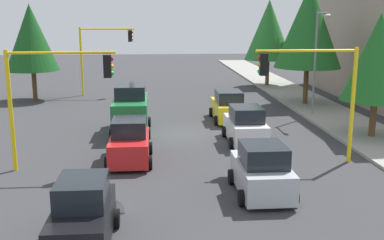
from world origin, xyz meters
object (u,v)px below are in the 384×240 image
object	(u,v)px
car_white	(245,126)
delivery_van_green	(131,111)
car_red	(130,143)
tree_roadside_far	(269,30)
car_black	(83,216)
car_silver	(262,171)
traffic_signal_far_right	(102,48)
tree_roadside_mid	(309,26)
car_yellow	(228,107)
tree_opposite_side	(31,38)
traffic_signal_near_right	(54,85)
tree_roadside_near	(378,57)
traffic_signal_near_left	(313,82)
street_lamp_curbside	(318,52)

from	to	relation	value
car_white	delivery_van_green	bearing A→B (deg)	-113.68
car_red	car_white	distance (m)	6.61
tree_roadside_far	delivery_van_green	distance (m)	21.82
car_black	car_silver	bearing A→B (deg)	119.81
traffic_signal_far_right	tree_roadside_mid	xyz separation A→B (m)	(6.00, 15.71, 1.88)
car_yellow	car_black	size ratio (longest dim) A/B	1.16
tree_opposite_side	car_red	world-z (taller)	tree_opposite_side
traffic_signal_near_right	tree_roadside_far	xyz separation A→B (m)	(-24.00, 15.13, 1.66)
tree_opposite_side	delivery_van_green	size ratio (longest dim) A/B	1.58
car_yellow	car_red	size ratio (longest dim) A/B	1.12
car_silver	car_red	size ratio (longest dim) A/B	0.97
tree_roadside_near	car_yellow	size ratio (longest dim) A/B	1.63
car_yellow	car_silver	xyz separation A→B (m)	(12.77, -0.77, -0.00)
traffic_signal_far_right	car_red	size ratio (longest dim) A/B	1.54
tree_opposite_side	tree_roadside_mid	bearing A→B (deg)	79.22
traffic_signal_near_right	traffic_signal_far_right	xyz separation A→B (m)	(-20.00, -0.08, 0.34)
car_black	car_red	world-z (taller)	same
traffic_signal_far_right	car_black	bearing A→B (deg)	4.59
tree_opposite_side	car_red	xyz separation A→B (m)	(17.11, 8.42, -4.08)
car_yellow	car_red	xyz separation A→B (m)	(8.25, -5.90, -0.00)
tree_roadside_mid	car_black	xyz separation A→B (m)	(21.12, -13.53, -5.05)
traffic_signal_near_right	tree_opposite_side	bearing A→B (deg)	-163.38
traffic_signal_near_left	car_yellow	world-z (taller)	traffic_signal_near_left
traffic_signal_near_left	street_lamp_curbside	bearing A→B (deg)	159.62
car_yellow	car_white	distance (m)	5.42
tree_roadside_far	delivery_van_green	world-z (taller)	tree_roadside_far
traffic_signal_far_right	car_silver	distance (m)	25.23
traffic_signal_far_right	tree_opposite_side	distance (m)	5.73
street_lamp_curbside	car_silver	xyz separation A→B (m)	(13.24, -6.64, -3.45)
tree_roadside_far	car_yellow	distance (m)	16.70
traffic_signal_near_right	tree_roadside_near	bearing A→B (deg)	103.93
car_yellow	car_silver	distance (m)	12.79
traffic_signal_near_right	street_lamp_curbside	xyz separation A→B (m)	(-9.61, 14.83, 0.62)
traffic_signal_near_right	car_white	bearing A→B (deg)	112.45
street_lamp_curbside	tree_roadside_mid	distance (m)	4.74
tree_roadside_near	car_silver	world-z (taller)	tree_roadside_near
traffic_signal_far_right	tree_roadside_near	bearing A→B (deg)	45.37
tree_roadside_mid	car_yellow	xyz separation A→B (m)	(4.86, -6.67, -5.05)
car_yellow	car_silver	bearing A→B (deg)	-3.44
tree_roadside_mid	tree_roadside_far	distance (m)	10.03
tree_roadside_mid	tree_roadside_far	size ratio (longest dim) A/B	1.10
car_black	tree_opposite_side	bearing A→B (deg)	-163.45
delivery_van_green	car_black	xyz separation A→B (m)	(13.54, -0.77, -0.39)
tree_roadside_mid	car_red	distance (m)	18.86
tree_opposite_side	car_black	bearing A→B (deg)	16.55
car_yellow	car_white	xyz separation A→B (m)	(5.42, 0.06, -0.00)
street_lamp_curbside	tree_roadside_far	xyz separation A→B (m)	(-14.39, 0.30, 1.03)
car_silver	car_white	xyz separation A→B (m)	(-7.35, 0.83, 0.00)
tree_roadside_far	car_white	size ratio (longest dim) A/B	2.07
traffic_signal_far_right	tree_roadside_far	distance (m)	15.78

